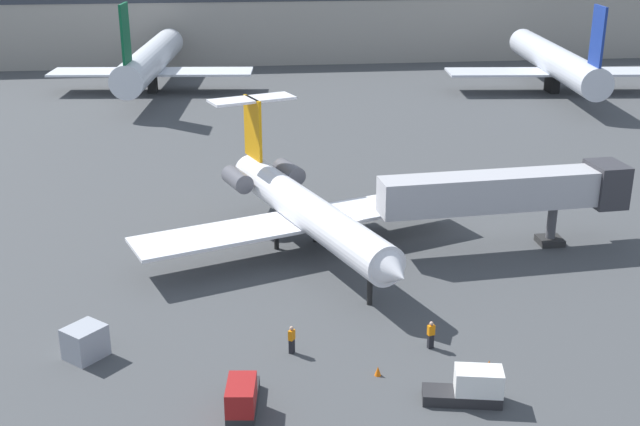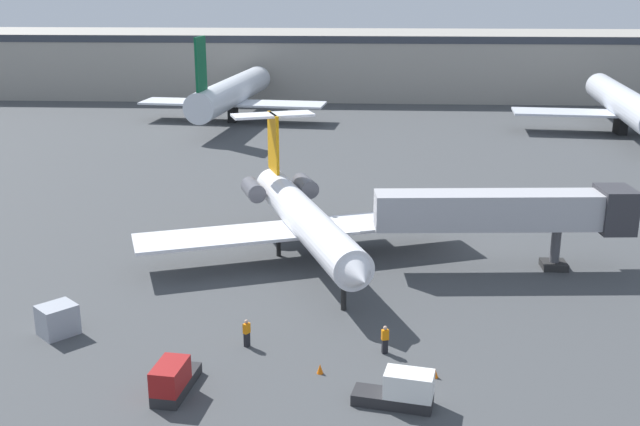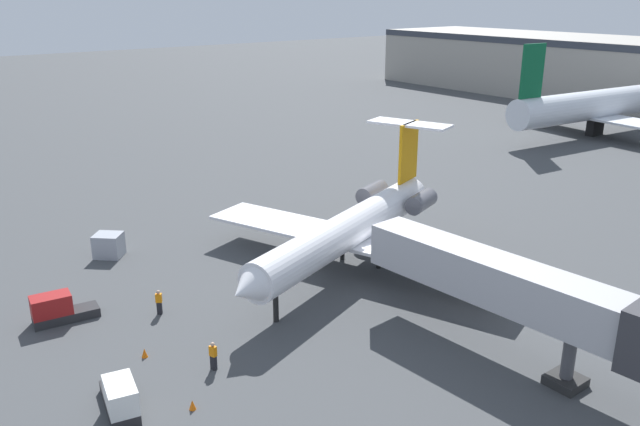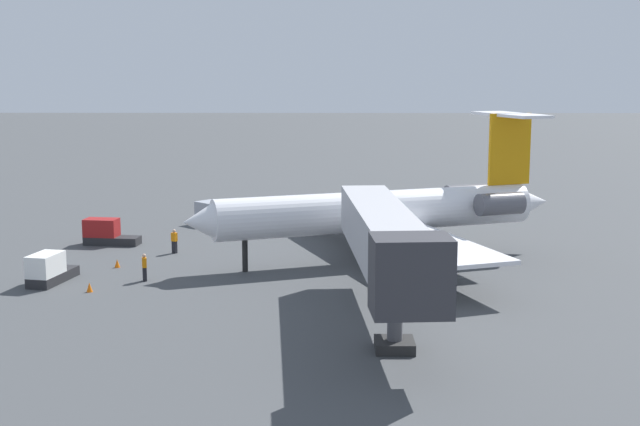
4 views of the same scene
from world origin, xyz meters
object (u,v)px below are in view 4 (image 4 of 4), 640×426
object	(u,v)px
ground_crew_marshaller	(144,267)
baggage_tug_trailing	(106,233)
baggage_tug_lead	(49,270)
traffic_cone_near	(89,287)
traffic_cone_mid	(117,263)
jet_bridge	(387,243)
cargo_container_uld	(211,213)
regional_jet	(388,210)
ground_crew_loader	(174,241)

from	to	relation	value
ground_crew_marshaller	baggage_tug_trailing	xyz separation A→B (m)	(-10.92, -5.15, -0.02)
ground_crew_marshaller	baggage_tug_lead	world-z (taller)	baggage_tug_lead
baggage_tug_lead	traffic_cone_near	world-z (taller)	baggage_tug_lead
ground_crew_marshaller	traffic_cone_mid	world-z (taller)	ground_crew_marshaller
jet_bridge	cargo_container_uld	size ratio (longest dim) A/B	6.84
baggage_tug_lead	cargo_container_uld	bearing A→B (deg)	161.06
baggage_tug_lead	cargo_container_uld	size ratio (longest dim) A/B	1.53
regional_jet	traffic_cone_mid	bearing A→B (deg)	-82.47
regional_jet	baggage_tug_lead	xyz separation A→B (m)	(6.58, -20.72, -2.61)
regional_jet	traffic_cone_near	size ratio (longest dim) A/B	46.13
cargo_container_uld	baggage_tug_lead	bearing A→B (deg)	-18.94
ground_crew_marshaller	traffic_cone_near	distance (m)	3.76
baggage_tug_trailing	cargo_container_uld	bearing A→B (deg)	142.90
jet_bridge	traffic_cone_near	world-z (taller)	jet_bridge
traffic_cone_mid	ground_crew_marshaller	bearing A→B (deg)	35.71
traffic_cone_mid	traffic_cone_near	bearing A→B (deg)	-0.85
regional_jet	ground_crew_marshaller	xyz separation A→B (m)	(5.89, -15.13, -2.59)
baggage_tug_trailing	traffic_cone_mid	xyz separation A→B (m)	(7.37, 2.60, -0.56)
baggage_tug_trailing	traffic_cone_near	bearing A→B (deg)	10.49
baggage_tug_trailing	traffic_cone_mid	size ratio (longest dim) A/B	7.52
regional_jet	baggage_tug_lead	bearing A→B (deg)	-72.39
ground_crew_loader	traffic_cone_near	world-z (taller)	ground_crew_loader
regional_jet	ground_crew_marshaller	distance (m)	16.44
regional_jet	ground_crew_loader	world-z (taller)	regional_jet
traffic_cone_near	jet_bridge	bearing A→B (deg)	66.33
jet_bridge	ground_crew_marshaller	distance (m)	17.49
ground_crew_marshaller	traffic_cone_mid	size ratio (longest dim) A/B	3.07
cargo_container_uld	baggage_tug_trailing	bearing A→B (deg)	-37.10
jet_bridge	baggage_tug_trailing	distance (m)	28.49
regional_jet	traffic_cone_mid	size ratio (longest dim) A/B	46.13
baggage_tug_lead	ground_crew_marshaller	bearing A→B (deg)	97.04
jet_bridge	ground_crew_loader	world-z (taller)	jet_bridge
jet_bridge	baggage_tug_trailing	xyz separation A→B (m)	(-20.81, -19.12, -3.60)
ground_crew_marshaller	baggage_tug_trailing	bearing A→B (deg)	-154.76
ground_crew_loader	cargo_container_uld	world-z (taller)	cargo_container_uld
ground_crew_marshaller	jet_bridge	bearing A→B (deg)	54.69
ground_crew_loader	traffic_cone_mid	distance (m)	5.33
ground_crew_marshaller	baggage_tug_trailing	distance (m)	12.07
cargo_container_uld	traffic_cone_mid	size ratio (longest dim) A/B	4.98
regional_jet	ground_crew_loader	xyz separation A→B (m)	(-2.08, -14.75, -2.59)
regional_jet	baggage_tug_trailing	world-z (taller)	regional_jet
cargo_container_uld	traffic_cone_near	world-z (taller)	cargo_container_uld
baggage_tug_lead	baggage_tug_trailing	size ratio (longest dim) A/B	1.01
jet_bridge	baggage_tug_lead	world-z (taller)	jet_bridge
ground_crew_marshaller	traffic_cone_near	size ratio (longest dim) A/B	3.07
traffic_cone_near	regional_jet	bearing A→B (deg)	115.55
ground_crew_loader	cargo_container_uld	xyz separation A→B (m)	(-11.54, 0.96, 0.08)
jet_bridge	traffic_cone_mid	bearing A→B (deg)	-129.13
cargo_container_uld	ground_crew_loader	bearing A→B (deg)	-4.74
jet_bridge	traffic_cone_near	bearing A→B (deg)	-113.67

